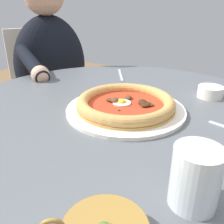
% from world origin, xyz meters
% --- Properties ---
extents(dining_table, '(1.01, 1.01, 0.72)m').
position_xyz_m(dining_table, '(0.00, 0.00, 0.56)').
color(dining_table, '#565B60').
rests_on(dining_table, ground).
extents(pizza_on_plate, '(0.32, 0.32, 0.04)m').
position_xyz_m(pizza_on_plate, '(-0.01, 0.00, 0.74)').
color(pizza_on_plate, white).
rests_on(pizza_on_plate, dining_table).
extents(water_glass, '(0.07, 0.07, 0.09)m').
position_xyz_m(water_glass, '(-0.24, 0.26, 0.76)').
color(water_glass, silver).
rests_on(water_glass, dining_table).
extents(ramekin_capers, '(0.08, 0.08, 0.03)m').
position_xyz_m(ramekin_capers, '(-0.20, -0.22, 0.74)').
color(ramekin_capers, white).
rests_on(ramekin_capers, dining_table).
extents(fork_utensil, '(0.09, 0.15, 0.00)m').
position_xyz_m(fork_utensil, '(0.15, -0.31, 0.72)').
color(fork_utensil, '#BCBCC1').
rests_on(fork_utensil, dining_table).
extents(diner_person, '(0.44, 0.53, 1.11)m').
position_xyz_m(diner_person, '(0.58, -0.38, 0.49)').
color(diner_person, '#282833').
rests_on(diner_person, ground).
extents(cafe_chair_diner, '(0.55, 0.55, 0.86)m').
position_xyz_m(cafe_chair_diner, '(0.70, -0.46, 0.53)').
color(cafe_chair_diner, beige).
rests_on(cafe_chair_diner, ground).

